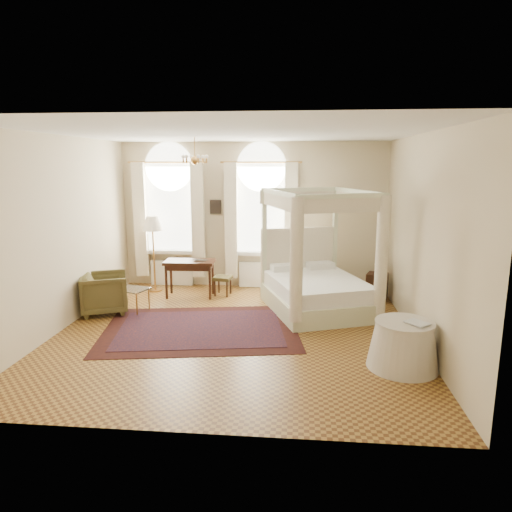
{
  "coord_description": "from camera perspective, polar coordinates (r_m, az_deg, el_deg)",
  "views": [
    {
      "loc": [
        1.04,
        -7.31,
        2.84
      ],
      "look_at": [
        0.32,
        0.4,
        1.25
      ],
      "focal_mm": 32.0,
      "sensor_mm": 36.0,
      "label": 1
    }
  ],
  "objects": [
    {
      "name": "laptop",
      "position": [
        9.8,
        -6.79,
        -0.48
      ],
      "size": [
        0.38,
        0.3,
        0.03
      ],
      "primitive_type": "imported",
      "rotation": [
        0.0,
        0.0,
        2.86
      ],
      "color": "black",
      "rests_on": "writing_desk"
    },
    {
      "name": "armchair",
      "position": [
        9.25,
        -18.39,
        -4.41
      ],
      "size": [
        1.1,
        1.09,
        0.77
      ],
      "primitive_type": "imported",
      "rotation": [
        0.0,
        0.0,
        1.97
      ],
      "color": "#4A411F",
      "rests_on": "ground"
    },
    {
      "name": "room_walls",
      "position": [
        7.44,
        -2.74,
        4.94
      ],
      "size": [
        6.0,
        6.0,
        6.0
      ],
      "color": "beige",
      "rests_on": "ground"
    },
    {
      "name": "floor_lamp",
      "position": [
        10.29,
        -12.81,
        3.52
      ],
      "size": [
        0.44,
        0.44,
        1.7
      ],
      "color": "#AD7B39",
      "rests_on": "ground"
    },
    {
      "name": "canopy_bed",
      "position": [
        8.91,
        7.67,
        -3.52
      ],
      "size": [
        2.36,
        2.6,
        2.34
      ],
      "color": "beige",
      "rests_on": "ground"
    },
    {
      "name": "coffee_table",
      "position": [
        9.2,
        -15.41,
        -4.19
      ],
      "size": [
        0.77,
        0.65,
        0.45
      ],
      "color": "silver",
      "rests_on": "ground"
    },
    {
      "name": "stool",
      "position": [
        9.95,
        -4.18,
        -2.94
      ],
      "size": [
        0.41,
        0.41,
        0.42
      ],
      "color": "#4F4821",
      "rests_on": "ground"
    },
    {
      "name": "wall_pictures",
      "position": [
        10.37,
        0.05,
        6.33
      ],
      "size": [
        2.54,
        0.03,
        0.39
      ],
      "color": "black",
      "rests_on": "room_walls"
    },
    {
      "name": "window_right",
      "position": [
        10.31,
        0.63,
        4.05
      ],
      "size": [
        1.62,
        0.27,
        3.29
      ],
      "color": "white",
      "rests_on": "room_walls"
    },
    {
      "name": "writing_desk",
      "position": [
        9.85,
        -8.3,
        -1.22
      ],
      "size": [
        1.08,
        0.59,
        0.79
      ],
      "color": "#33190E",
      "rests_on": "ground"
    },
    {
      "name": "ground",
      "position": [
        7.91,
        -2.6,
        -9.45
      ],
      "size": [
        6.0,
        6.0,
        0.0
      ],
      "primitive_type": "plane",
      "color": "olive",
      "rests_on": "ground"
    },
    {
      "name": "side_table",
      "position": [
        6.83,
        17.92,
        -10.53
      ],
      "size": [
        0.99,
        0.99,
        0.68
      ],
      "color": "beige",
      "rests_on": "ground"
    },
    {
      "name": "book",
      "position": [
        6.58,
        18.93,
        -8.13
      ],
      "size": [
        0.36,
        0.37,
        0.03
      ],
      "primitive_type": "imported",
      "rotation": [
        0.0,
        0.0,
        0.69
      ],
      "color": "black",
      "rests_on": "side_table"
    },
    {
      "name": "nightstand",
      "position": [
        9.88,
        14.87,
        -3.77
      ],
      "size": [
        0.51,
        0.48,
        0.58
      ],
      "primitive_type": "cube",
      "rotation": [
        0.0,
        0.0,
        -0.34
      ],
      "color": "#33190E",
      "rests_on": "ground"
    },
    {
      "name": "window_left",
      "position": [
        10.69,
        -10.69,
        4.12
      ],
      "size": [
        1.62,
        0.27,
        3.29
      ],
      "color": "white",
      "rests_on": "room_walls"
    },
    {
      "name": "chandelier",
      "position": [
        8.73,
        -7.66,
        11.93
      ],
      "size": [
        0.51,
        0.45,
        0.5
      ],
      "color": "#AD7B39",
      "rests_on": "room_walls"
    },
    {
      "name": "oriental_rug",
      "position": [
        8.09,
        -6.92,
        -8.99
      ],
      "size": [
        3.65,
        2.88,
        0.01
      ],
      "color": "#38130D",
      "rests_on": "ground"
    },
    {
      "name": "nightstand_lamp",
      "position": [
        9.77,
        15.41,
        -0.64
      ],
      "size": [
        0.27,
        0.27,
        0.39
      ],
      "color": "#AD7B39",
      "rests_on": "nightstand"
    }
  ]
}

